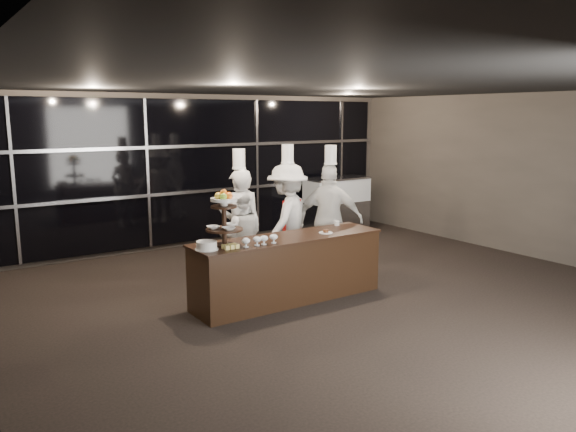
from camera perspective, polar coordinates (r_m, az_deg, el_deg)
room at (r=7.30m, az=8.72°, el=1.45°), size 10.00×10.00×10.00m
window_wall at (r=11.39m, az=-8.45°, el=4.61°), size 8.60×0.10×2.80m
buffet_counter at (r=7.96m, az=0.02°, el=-5.32°), size 2.84×0.74×0.92m
display_stand at (r=7.26m, az=-6.52°, el=0.17°), size 0.48×0.48×0.74m
compotes at (r=7.33m, az=-2.84°, el=-2.36°), size 0.53×0.11×0.12m
layer_cake at (r=7.17m, az=-8.27°, el=-2.99°), size 0.30×0.30×0.11m
pastry_squares at (r=7.19m, az=-5.87°, el=-3.09°), size 0.20×0.12×0.05m
small_plate at (r=8.10m, az=3.85°, el=-1.64°), size 0.20×0.20×0.05m
chef_cup at (r=8.67m, az=4.99°, el=-0.74°), size 0.08×0.08×0.07m
display_case at (r=12.50m, az=4.97°, el=1.41°), size 1.46×0.64×1.24m
chef_a at (r=8.68m, az=-4.90°, el=-0.92°), size 0.75×0.59×2.10m
chef_b at (r=8.72m, az=-4.76°, el=-1.99°), size 0.89×0.82×1.78m
chef_c at (r=9.07m, az=-0.04°, el=-0.36°), size 1.37×1.20×2.14m
chef_d at (r=9.16m, az=4.26°, el=-0.31°), size 1.09×1.05×2.13m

